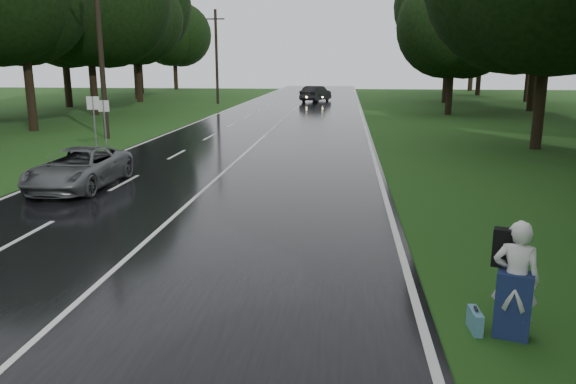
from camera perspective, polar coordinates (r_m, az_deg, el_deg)
name	(u,v)px	position (r m, az deg, el deg)	size (l,w,h in m)	color
ground	(112,274)	(11.46, -17.89, -8.12)	(160.00, 160.00, 0.00)	#1E4514
road	(262,138)	(30.33, -2.68, 5.63)	(12.00, 140.00, 0.04)	black
lane_center	(262,138)	(30.32, -2.68, 5.67)	(0.12, 140.00, 0.01)	silver
grey_car	(79,168)	(19.28, -20.95, 2.33)	(2.14, 4.64, 1.29)	#545759
far_car	(316,94)	(59.42, 2.92, 10.19)	(1.74, 5.00, 1.65)	black
hitchhiker	(514,283)	(8.94, 22.52, -8.78)	(0.78, 0.74, 1.84)	silver
suitcase	(475,321)	(9.16, 18.89, -12.56)	(0.14, 0.48, 0.34)	teal
utility_pole_mid	(107,139)	(31.87, -18.29, 5.31)	(1.80, 0.28, 10.08)	black
utility_pole_far	(218,104)	(57.20, -7.31, 9.12)	(1.80, 0.28, 9.22)	black
road_sign_a	(97,151)	(27.61, -19.29, 4.09)	(0.61, 0.10, 2.55)	white
road_sign_b	(107,147)	(28.60, -18.36, 4.46)	(0.55, 0.10, 2.29)	white
tree_left_d	(34,131)	(37.26, -24.91, 5.81)	(9.37, 9.37, 14.65)	black
tree_left_e	(96,115)	(46.98, -19.38, 7.59)	(9.51, 9.51, 14.86)	black
tree_left_f	(140,102)	(61.37, -15.13, 9.05)	(9.63, 9.63, 15.05)	black
tree_right_d	(535,149)	(29.18, 24.33, 4.12)	(8.91, 8.91, 13.92)	black
tree_right_e	(448,115)	(46.42, 16.31, 7.75)	(7.37, 7.37, 11.52)	black
tree_right_f	(444,103)	(60.48, 15.95, 8.94)	(10.78, 10.78, 16.84)	black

